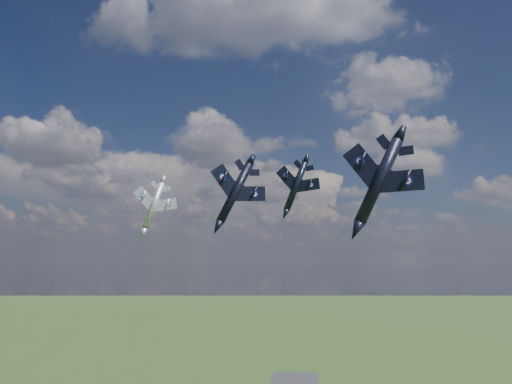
% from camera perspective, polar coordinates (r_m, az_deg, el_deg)
% --- Properties ---
extents(jet_lead_navy, '(16.17, 18.69, 7.94)m').
position_cam_1_polar(jet_lead_navy, '(86.63, -2.42, -0.04)').
color(jet_lead_navy, black).
extents(jet_right_navy, '(13.88, 17.64, 8.12)m').
position_cam_1_polar(jet_right_navy, '(66.64, 13.86, 1.26)').
color(jet_right_navy, black).
extents(jet_high_navy, '(13.46, 16.82, 7.08)m').
position_cam_1_polar(jet_high_navy, '(110.60, 4.59, 0.72)').
color(jet_high_navy, black).
extents(jet_left_silver, '(13.59, 16.07, 5.89)m').
position_cam_1_polar(jet_left_silver, '(104.98, -11.64, -1.52)').
color(jet_left_silver, '#A4A7AE').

